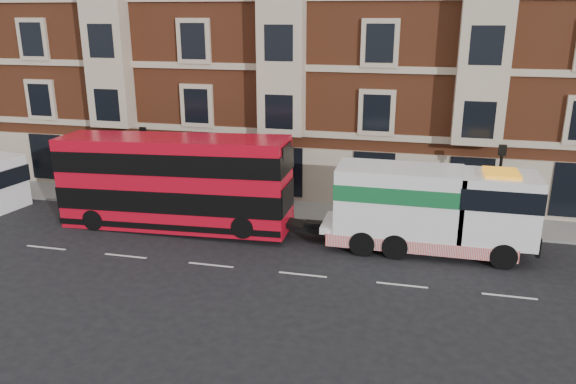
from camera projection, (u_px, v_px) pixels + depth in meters
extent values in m
plane|color=black|center=(211.00, 265.00, 23.86)|extent=(120.00, 120.00, 0.00)
cube|color=slate|center=(260.00, 207.00, 30.79)|extent=(90.00, 3.00, 0.15)
cube|color=brown|center=(299.00, 34.00, 34.93)|extent=(45.00, 12.00, 18.00)
cylinder|color=black|center=(146.00, 170.00, 30.29)|extent=(0.14, 0.14, 4.00)
cube|color=black|center=(143.00, 132.00, 29.65)|extent=(0.35, 0.15, 0.50)
cylinder|color=black|center=(497.00, 194.00, 26.30)|extent=(0.14, 0.14, 4.00)
cube|color=black|center=(502.00, 150.00, 25.66)|extent=(0.35, 0.15, 0.50)
cube|color=red|center=(174.00, 182.00, 27.28)|extent=(11.36, 2.54, 4.46)
cube|color=black|center=(175.00, 195.00, 27.48)|extent=(11.40, 2.60, 1.06)
cube|color=black|center=(172.00, 159.00, 26.93)|extent=(11.40, 2.60, 1.01)
cylinder|color=black|center=(94.00, 220.00, 27.64)|extent=(1.05, 0.32, 1.05)
cylinder|color=black|center=(118.00, 205.00, 29.76)|extent=(1.05, 0.32, 1.05)
cylinder|color=black|center=(243.00, 227.00, 25.84)|extent=(1.05, 0.32, 1.05)
cylinder|color=black|center=(257.00, 211.00, 27.96)|extent=(1.05, 0.32, 1.05)
cube|color=white|center=(424.00, 230.00, 25.05)|extent=(9.13, 2.33, 0.30)
cube|color=white|center=(497.00, 208.00, 24.00)|extent=(3.24, 2.54, 2.94)
cube|color=white|center=(399.00, 199.00, 24.91)|extent=(5.48, 2.54, 2.94)
cube|color=#156231|center=(399.00, 189.00, 24.76)|extent=(5.53, 2.58, 0.71)
cube|color=red|center=(419.00, 237.00, 25.21)|extent=(8.11, 2.60, 0.56)
cylinder|color=black|center=(503.00, 256.00, 23.40)|extent=(1.12, 0.35, 1.12)
cylinder|color=black|center=(497.00, 236.00, 25.52)|extent=(1.12, 0.35, 1.12)
cylinder|color=black|center=(395.00, 246.00, 24.38)|extent=(1.12, 0.41, 1.12)
cylinder|color=black|center=(398.00, 228.00, 26.51)|extent=(1.12, 0.41, 1.12)
cylinder|color=black|center=(362.00, 243.00, 24.70)|extent=(1.12, 0.41, 1.12)
cylinder|color=black|center=(367.00, 225.00, 26.82)|extent=(1.12, 0.41, 1.12)
cylinder|color=black|center=(18.00, 195.00, 31.75)|extent=(0.88, 0.41, 0.84)
imported|color=black|center=(142.00, 187.00, 31.17)|extent=(0.76, 0.74, 1.76)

